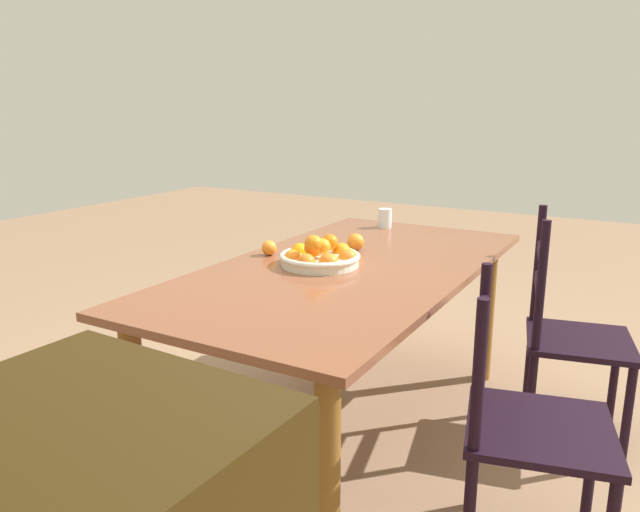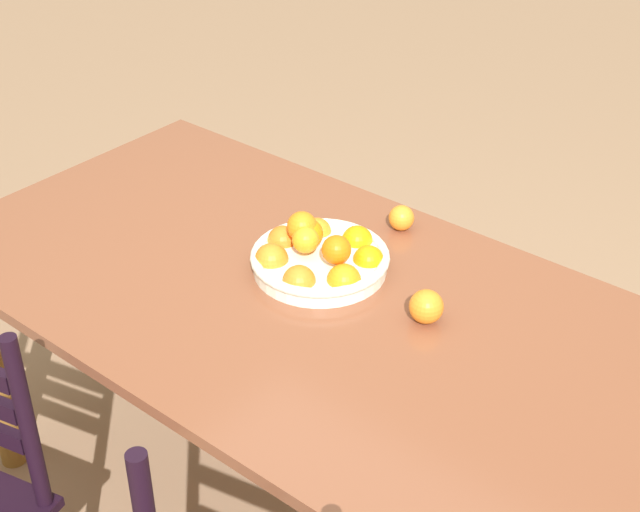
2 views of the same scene
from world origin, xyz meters
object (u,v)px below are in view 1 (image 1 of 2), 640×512
(orange_loose_0, at_px, (356,242))
(dining_table, at_px, (348,289))
(chair_near_window, at_px, (524,425))
(fruit_bowl, at_px, (320,257))
(chair_by_cabinet, at_px, (569,337))
(orange_loose_1, at_px, (269,248))
(drinking_glass, at_px, (385,218))

(orange_loose_0, bearing_deg, dining_table, 19.72)
(chair_near_window, height_order, fruit_bowl, chair_near_window)
(chair_by_cabinet, bearing_deg, orange_loose_1, 99.61)
(dining_table, bearing_deg, chair_near_window, 64.61)
(dining_table, distance_m, fruit_bowl, 0.18)
(drinking_glass, bearing_deg, chair_by_cabinet, 71.51)
(chair_near_window, height_order, drinking_glass, chair_near_window)
(fruit_bowl, distance_m, orange_loose_0, 0.31)
(chair_by_cabinet, relative_size, orange_loose_1, 14.87)
(dining_table, xyz_separation_m, chair_by_cabinet, (-0.46, 0.82, -0.21))
(fruit_bowl, bearing_deg, drinking_glass, -173.90)
(fruit_bowl, height_order, orange_loose_1, fruit_bowl)
(chair_by_cabinet, xyz_separation_m, drinking_glass, (-0.34, -1.01, 0.37))
(chair_near_window, distance_m, orange_loose_1, 1.30)
(dining_table, bearing_deg, chair_by_cabinet, 119.36)
(drinking_glass, bearing_deg, chair_near_window, 40.23)
(dining_table, xyz_separation_m, chair_near_window, (0.39, 0.82, -0.21))
(fruit_bowl, bearing_deg, chair_by_cabinet, 119.74)
(orange_loose_0, bearing_deg, chair_near_window, 54.84)
(chair_by_cabinet, xyz_separation_m, fruit_bowl, (0.53, -0.92, 0.35))
(dining_table, distance_m, orange_loose_0, 0.30)
(chair_near_window, xyz_separation_m, drinking_glass, (-1.19, -1.01, 0.37))
(dining_table, distance_m, drinking_glass, 0.84)
(dining_table, xyz_separation_m, fruit_bowl, (0.06, -0.10, 0.14))
(orange_loose_1, bearing_deg, chair_by_cabinet, 111.91)
(chair_by_cabinet, xyz_separation_m, orange_loose_1, (0.48, -1.20, 0.35))
(orange_loose_0, bearing_deg, fruit_bowl, -1.23)
(fruit_bowl, bearing_deg, chair_near_window, 70.40)
(fruit_bowl, distance_m, drinking_glass, 0.87)
(dining_table, height_order, orange_loose_0, orange_loose_0)
(chair_by_cabinet, height_order, orange_loose_1, chair_by_cabinet)
(orange_loose_1, distance_m, drinking_glass, 0.85)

